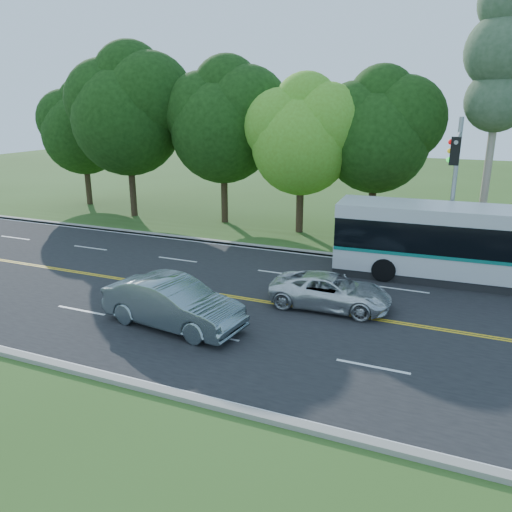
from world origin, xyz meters
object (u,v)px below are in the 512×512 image
at_px(traffic_signal, 454,175).
at_px(sedan, 173,303).
at_px(transit_bus, 485,247).
at_px(suv, 331,291).

distance_m(traffic_signal, sedan, 12.75).
xyz_separation_m(traffic_signal, transit_bus, (1.54, 0.28, -3.02)).
bearing_deg(sedan, traffic_signal, -36.84).
xyz_separation_m(transit_bus, sedan, (-10.05, -8.99, -0.78)).
relative_size(sedan, suv, 1.13).
relative_size(transit_bus, suv, 2.76).
relative_size(traffic_signal, transit_bus, 0.55).
bearing_deg(transit_bus, sedan, -140.77).
distance_m(traffic_signal, transit_bus, 3.40).
relative_size(traffic_signal, suv, 1.52).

